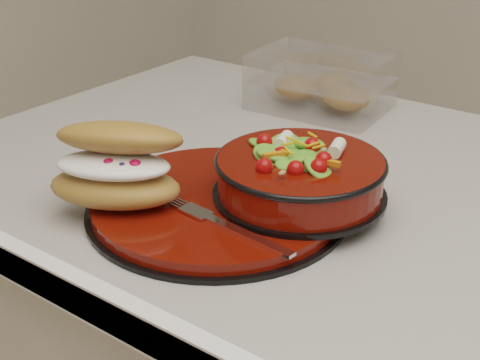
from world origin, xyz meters
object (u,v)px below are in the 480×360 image
Objects in this scene: croissant at (117,166)px; pastry_box at (322,83)px; fork at (231,228)px; dinner_plate at (217,204)px; salad_bowl at (300,171)px.

croissant is 0.48m from pastry_box.
croissant is at bearing 105.32° from fork.
croissant is 0.16m from fork.
croissant is (-0.09, -0.08, 0.06)m from dinner_plate.
dinner_plate is 0.08m from fork.
fork is at bearing -40.73° from dinner_plate.
dinner_plate is at bearing -142.47° from salad_bowl.
fork is (-0.02, -0.11, -0.03)m from salad_bowl.
salad_bowl is 1.30× the size of fork.
croissant reaches higher than pastry_box.
croissant is (-0.16, -0.14, 0.01)m from salad_bowl.
dinner_plate is 1.79× the size of croissant.
salad_bowl is at bearing -3.47° from fork.
fork is (0.15, 0.03, -0.04)m from croissant.
pastry_box reaches higher than fork.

